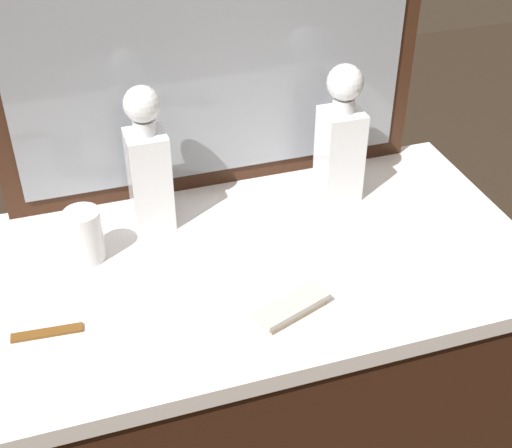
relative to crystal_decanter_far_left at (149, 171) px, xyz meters
name	(u,v)px	position (x,y,z in m)	size (l,w,h in m)	color
dresser	(256,402)	(0.17, -0.18, -0.56)	(1.11, 0.62, 0.87)	#381E11
dresser_mirror	(213,52)	(0.17, 0.11, 0.19)	(0.92, 0.03, 0.63)	#381E11
crystal_decanter_far_left	(149,171)	(0.00, 0.00, 0.00)	(0.08, 0.08, 0.31)	white
crystal_decanter_center	(340,145)	(0.41, -0.02, 0.00)	(0.09, 0.09, 0.31)	white
crystal_tumbler_far_right	(85,237)	(-0.15, -0.08, -0.08)	(0.07, 0.07, 0.11)	white
silver_brush_far_right	(292,308)	(0.18, -0.35, -0.11)	(0.15, 0.10, 0.02)	#B7A88C
tortoiseshell_comb	(47,333)	(-0.24, -0.27, -0.12)	(0.12, 0.03, 0.01)	brown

